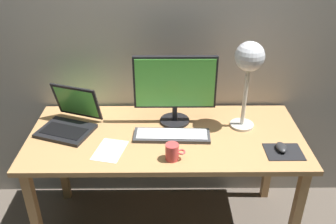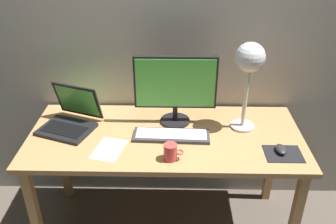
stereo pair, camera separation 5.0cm
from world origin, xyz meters
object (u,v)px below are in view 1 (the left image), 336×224
(keyboard_main, at_px, (171,135))
(desk_lamp, at_px, (248,63))
(mouse, at_px, (281,147))
(coffee_mug, at_px, (172,152))
(laptop, at_px, (70,117))
(monitor, at_px, (174,86))

(keyboard_main, bearing_deg, desk_lamp, 15.86)
(mouse, xyz_separation_m, coffee_mug, (-0.60, -0.07, 0.03))
(laptop, distance_m, desk_lamp, 1.09)
(laptop, relative_size, coffee_mug, 3.62)
(keyboard_main, distance_m, mouse, 0.61)
(desk_lamp, relative_size, mouse, 5.54)
(keyboard_main, relative_size, desk_lamp, 0.84)
(keyboard_main, distance_m, coffee_mug, 0.21)
(desk_lamp, bearing_deg, mouse, -56.85)
(monitor, distance_m, desk_lamp, 0.44)
(laptop, bearing_deg, keyboard_main, -11.32)
(desk_lamp, xyz_separation_m, coffee_mug, (-0.43, -0.33, -0.37))
(keyboard_main, relative_size, coffee_mug, 4.18)
(keyboard_main, height_order, desk_lamp, desk_lamp)
(desk_lamp, bearing_deg, laptop, -179.95)
(laptop, height_order, desk_lamp, desk_lamp)
(keyboard_main, height_order, laptop, laptop)
(keyboard_main, distance_m, desk_lamp, 0.60)
(mouse, bearing_deg, keyboard_main, 167.16)
(monitor, height_order, keyboard_main, monitor)
(desk_lamp, distance_m, coffee_mug, 0.65)
(mouse, distance_m, coffee_mug, 0.60)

